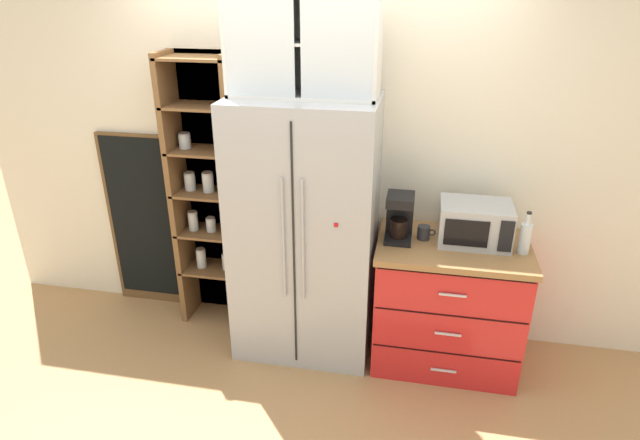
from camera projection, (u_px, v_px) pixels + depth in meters
The scene contains 13 objects.
ground_plane at pixel (306, 343), 3.83m from camera, with size 10.77×10.77×0.00m, color tan.
wall_back_cream at pixel (316, 158), 3.66m from camera, with size 5.06×0.10×2.55m, color silver.
refrigerator at pixel (305, 231), 3.50m from camera, with size 0.92×0.65×1.77m.
pantry_shelf_column at pixel (211, 192), 3.79m from camera, with size 0.53×0.32×1.99m.
counter_cabinet at pixel (447, 302), 3.51m from camera, with size 0.96×0.66×0.88m.
microwave at pixel (475, 223), 3.30m from camera, with size 0.44×0.33×0.26m.
coffee_maker at pixel (400, 216), 3.33m from camera, with size 0.17×0.20×0.31m.
mug_charcoal at pixel (424, 232), 3.37m from camera, with size 0.12×0.08×0.09m.
mug_red at pixel (455, 240), 3.28m from camera, with size 0.12×0.09×0.08m.
bottle_amber at pixel (456, 231), 3.23m from camera, with size 0.07×0.07×0.26m.
bottle_clear at pixel (525, 235), 3.17m from camera, with size 0.07×0.07×0.27m.
upper_cabinet at pixel (305, 42), 3.05m from camera, with size 0.88×0.32×0.61m.
chalkboard_menu at pixel (146, 222), 4.07m from camera, with size 0.60×0.04×1.40m.
Camera 1 is at (0.70, -3.04, 2.40)m, focal length 29.61 mm.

